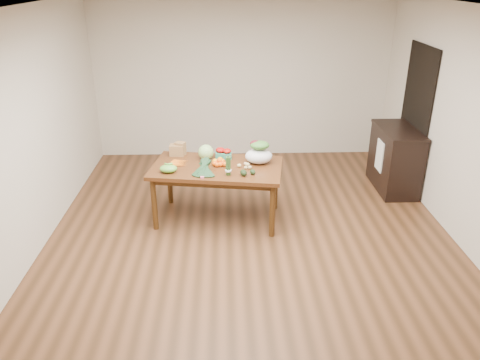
{
  "coord_description": "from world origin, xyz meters",
  "views": [
    {
      "loc": [
        -0.3,
        -4.92,
        3.03
      ],
      "look_at": [
        -0.13,
        0.0,
        0.82
      ],
      "focal_mm": 35.0,
      "sensor_mm": 36.0,
      "label": 1
    }
  ],
  "objects_px": {
    "dining_table": "(217,193)",
    "paper_bag": "(177,149)",
    "kale_bunch": "(204,169)",
    "salad_bag": "(259,153)",
    "asparagus_bundle": "(228,166)",
    "mandarin_cluster": "(219,162)",
    "cabinet": "(395,159)",
    "cabbage": "(206,152)"
  },
  "relations": [
    {
      "from": "cabbage",
      "to": "salad_bag",
      "type": "xyz_separation_m",
      "value": [
        0.68,
        -0.16,
        0.03
      ]
    },
    {
      "from": "mandarin_cluster",
      "to": "salad_bag",
      "type": "relative_size",
      "value": 0.51
    },
    {
      "from": "asparagus_bundle",
      "to": "salad_bag",
      "type": "height_order",
      "value": "salad_bag"
    },
    {
      "from": "paper_bag",
      "to": "cabbage",
      "type": "bearing_deg",
      "value": -22.54
    },
    {
      "from": "cabinet",
      "to": "paper_bag",
      "type": "height_order",
      "value": "cabinet"
    },
    {
      "from": "salad_bag",
      "to": "paper_bag",
      "type": "bearing_deg",
      "value": 163.53
    },
    {
      "from": "cabinet",
      "to": "asparagus_bundle",
      "type": "xyz_separation_m",
      "value": [
        -2.49,
        -1.16,
        0.4
      ]
    },
    {
      "from": "cabbage",
      "to": "kale_bunch",
      "type": "distance_m",
      "value": 0.51
    },
    {
      "from": "dining_table",
      "to": "asparagus_bundle",
      "type": "distance_m",
      "value": 0.6
    },
    {
      "from": "mandarin_cluster",
      "to": "dining_table",
      "type": "bearing_deg",
      "value": -143.51
    },
    {
      "from": "cabbage",
      "to": "mandarin_cluster",
      "type": "height_order",
      "value": "cabbage"
    },
    {
      "from": "mandarin_cluster",
      "to": "salad_bag",
      "type": "bearing_deg",
      "value": 6.5
    },
    {
      "from": "cabinet",
      "to": "salad_bag",
      "type": "bearing_deg",
      "value": -159.54
    },
    {
      "from": "mandarin_cluster",
      "to": "kale_bunch",
      "type": "xyz_separation_m",
      "value": [
        -0.19,
        -0.29,
        0.03
      ]
    },
    {
      "from": "paper_bag",
      "to": "mandarin_cluster",
      "type": "height_order",
      "value": "paper_bag"
    },
    {
      "from": "kale_bunch",
      "to": "asparagus_bundle",
      "type": "relative_size",
      "value": 1.6
    },
    {
      "from": "kale_bunch",
      "to": "salad_bag",
      "type": "distance_m",
      "value": 0.78
    },
    {
      "from": "asparagus_bundle",
      "to": "dining_table",
      "type": "bearing_deg",
      "value": 124.53
    },
    {
      "from": "cabinet",
      "to": "kale_bunch",
      "type": "relative_size",
      "value": 2.55
    },
    {
      "from": "paper_bag",
      "to": "salad_bag",
      "type": "xyz_separation_m",
      "value": [
        1.08,
        -0.32,
        0.05
      ]
    },
    {
      "from": "salad_bag",
      "to": "kale_bunch",
      "type": "bearing_deg",
      "value": -153.21
    },
    {
      "from": "cabinet",
      "to": "kale_bunch",
      "type": "xyz_separation_m",
      "value": [
        -2.79,
        -1.13,
        0.36
      ]
    },
    {
      "from": "cabinet",
      "to": "mandarin_cluster",
      "type": "height_order",
      "value": "cabinet"
    },
    {
      "from": "kale_bunch",
      "to": "salad_bag",
      "type": "relative_size",
      "value": 1.14
    },
    {
      "from": "dining_table",
      "to": "paper_bag",
      "type": "bearing_deg",
      "value": 152.01
    },
    {
      "from": "cabinet",
      "to": "kale_bunch",
      "type": "bearing_deg",
      "value": -157.9
    },
    {
      "from": "cabinet",
      "to": "asparagus_bundle",
      "type": "bearing_deg",
      "value": -154.98
    },
    {
      "from": "cabbage",
      "to": "kale_bunch",
      "type": "height_order",
      "value": "cabbage"
    },
    {
      "from": "dining_table",
      "to": "salad_bag",
      "type": "bearing_deg",
      "value": 17.38
    },
    {
      "from": "paper_bag",
      "to": "cabbage",
      "type": "distance_m",
      "value": 0.43
    },
    {
      "from": "paper_bag",
      "to": "asparagus_bundle",
      "type": "xyz_separation_m",
      "value": [
        0.68,
        -0.7,
        0.04
      ]
    },
    {
      "from": "paper_bag",
      "to": "mandarin_cluster",
      "type": "distance_m",
      "value": 0.69
    },
    {
      "from": "cabbage",
      "to": "salad_bag",
      "type": "distance_m",
      "value": 0.7
    },
    {
      "from": "dining_table",
      "to": "cabinet",
      "type": "relative_size",
      "value": 1.61
    },
    {
      "from": "paper_bag",
      "to": "cabbage",
      "type": "height_order",
      "value": "cabbage"
    },
    {
      "from": "paper_bag",
      "to": "salad_bag",
      "type": "bearing_deg",
      "value": -16.47
    },
    {
      "from": "mandarin_cluster",
      "to": "cabbage",
      "type": "bearing_deg",
      "value": 129.81
    },
    {
      "from": "dining_table",
      "to": "mandarin_cluster",
      "type": "relative_size",
      "value": 9.12
    },
    {
      "from": "dining_table",
      "to": "paper_bag",
      "type": "xyz_separation_m",
      "value": [
        -0.54,
        0.4,
        0.46
      ]
    },
    {
      "from": "dining_table",
      "to": "salad_bag",
      "type": "xyz_separation_m",
      "value": [
        0.54,
        0.08,
        0.51
      ]
    },
    {
      "from": "paper_bag",
      "to": "cabinet",
      "type": "bearing_deg",
      "value": 8.28
    },
    {
      "from": "cabinet",
      "to": "paper_bag",
      "type": "distance_m",
      "value": 3.22
    }
  ]
}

